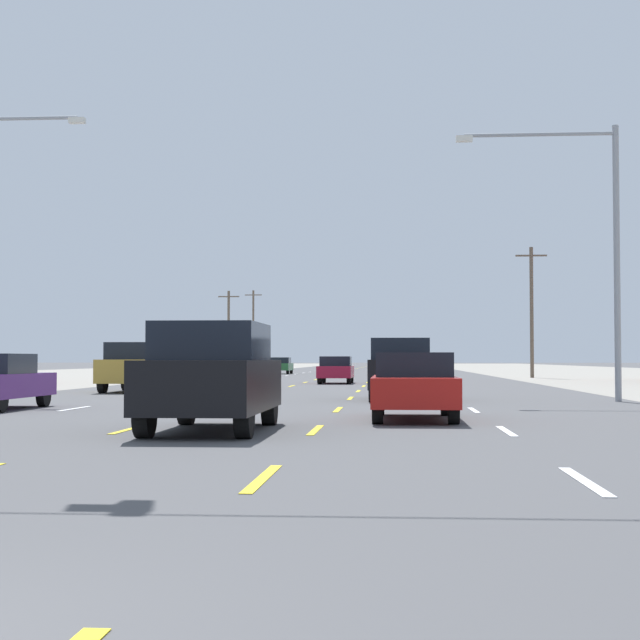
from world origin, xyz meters
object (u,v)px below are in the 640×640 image
at_px(streetlight_right_row_0, 596,236).
at_px(suv_inner_right_distant_c, 396,362).
at_px(suv_center_turn_nearest, 213,375).
at_px(sedan_far_left_distant_a, 281,365).
at_px(sedan_inner_left_farther, 238,372).
at_px(sedan_center_turn_farthest, 336,369).
at_px(suv_inner_right_midfar, 400,368).
at_px(sedan_inner_right_near, 414,385).
at_px(suv_far_left_far, 135,366).
at_px(box_truck_inner_right_distant_b, 398,354).

bearing_deg(streetlight_right_row_0, suv_inner_right_distant_c, 94.22).
xyz_separation_m(suv_center_turn_nearest, sedan_far_left_distant_a, (-6.65, 69.99, -0.27)).
distance_m(sedan_inner_left_farther, sedan_center_turn_farthest, 12.37).
relative_size(sedan_center_turn_farthest, suv_inner_right_distant_c, 0.92).
bearing_deg(suv_inner_right_midfar, sedan_inner_left_farther, 125.03).
bearing_deg(streetlight_right_row_0, sedan_far_left_distant_a, 106.08).
bearing_deg(suv_inner_right_midfar, sedan_center_turn_farthest, 98.74).
xyz_separation_m(sedan_inner_right_near, streetlight_right_row_0, (5.89, 9.69, 4.42)).
relative_size(suv_far_left_far, streetlight_right_row_0, 0.57).
distance_m(suv_inner_right_midfar, sedan_inner_left_farther, 11.87).
xyz_separation_m(sedan_center_turn_farthest, suv_inner_right_distant_c, (3.34, 60.41, 0.27)).
xyz_separation_m(suv_far_left_far, sedan_inner_left_farther, (3.79, 2.42, -0.27)).
height_order(suv_far_left_far, sedan_inner_left_farther, suv_far_left_far).
bearing_deg(sedan_inner_right_near, sedan_center_turn_farthest, 96.33).
height_order(sedan_center_turn_farthest, sedan_far_left_distant_a, same).
xyz_separation_m(sedan_inner_left_farther, sedan_far_left_distant_a, (-3.36, 46.05, 0.00)).
distance_m(sedan_center_turn_farthest, box_truck_inner_right_distant_b, 44.84).
bearing_deg(suv_inner_right_midfar, box_truck_inner_right_distant_b, 89.76).
distance_m(suv_center_turn_nearest, suv_inner_right_midfar, 14.66).
bearing_deg(suv_center_turn_nearest, suv_inner_right_distant_c, 87.89).
distance_m(suv_inner_right_distant_c, streetlight_right_row_0, 83.06).
bearing_deg(suv_far_left_far, sedan_inner_right_near, -58.57).
bearing_deg(sedan_center_turn_farthest, suv_center_turn_nearest, -90.33).
relative_size(sedan_center_turn_farthest, streetlight_right_row_0, 0.52).
bearing_deg(sedan_far_left_distant_a, sedan_center_turn_farthest, -78.67).
height_order(sedan_inner_left_farther, box_truck_inner_right_distant_b, box_truck_inner_right_distant_b).
xyz_separation_m(suv_inner_right_midfar, sedan_center_turn_farthest, (-3.32, 21.58, -0.27)).
height_order(suv_far_left_far, sedan_center_turn_farthest, suv_far_left_far).
bearing_deg(streetlight_right_row_0, sedan_center_turn_farthest, 112.92).
relative_size(sedan_inner_left_farther, streetlight_right_row_0, 0.52).
distance_m(sedan_center_turn_farthest, streetlight_right_row_0, 24.63).
relative_size(suv_center_turn_nearest, sedan_inner_left_farther, 1.09).
relative_size(sedan_center_turn_farthest, box_truck_inner_right_distant_b, 0.62).
xyz_separation_m(sedan_center_turn_farthest, streetlight_right_row_0, (9.44, -22.32, 4.42)).
height_order(sedan_inner_right_near, suv_far_left_far, suv_far_left_far).
bearing_deg(suv_inner_right_midfar, suv_inner_right_distant_c, 89.99).
height_order(suv_center_turn_nearest, sedan_inner_left_farther, suv_center_turn_nearest).
height_order(suv_inner_right_midfar, box_truck_inner_right_distant_b, box_truck_inner_right_distant_b).
relative_size(sedan_inner_right_near, suv_inner_right_distant_c, 0.92).
relative_size(suv_far_left_far, sedan_far_left_distant_a, 1.09).
relative_size(suv_inner_right_distant_c, streetlight_right_row_0, 0.57).
xyz_separation_m(sedan_inner_right_near, suv_far_left_far, (-10.83, 17.73, 0.27)).
relative_size(suv_center_turn_nearest, suv_inner_right_distant_c, 1.00).
relative_size(suv_inner_right_midfar, box_truck_inner_right_distant_b, 0.68).
height_order(sedan_center_turn_farthest, box_truck_inner_right_distant_b, box_truck_inner_right_distant_b).
height_order(suv_center_turn_nearest, suv_inner_right_distant_c, same).
height_order(suv_far_left_far, box_truck_inner_right_distant_b, box_truck_inner_right_distant_b).
distance_m(suv_inner_right_midfar, sedan_far_left_distant_a, 56.69).
relative_size(suv_center_turn_nearest, suv_far_left_far, 1.00).
height_order(suv_inner_right_midfar, suv_inner_right_distant_c, same).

